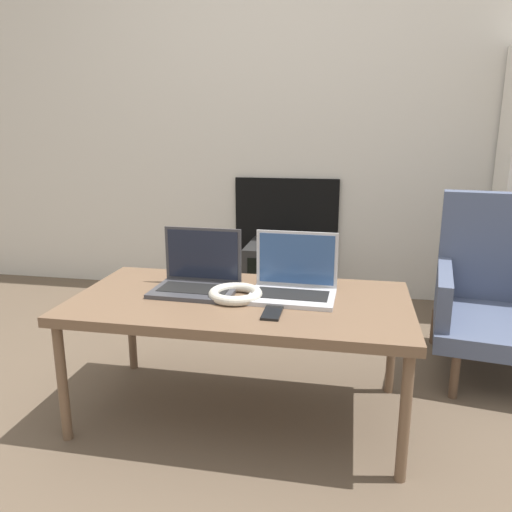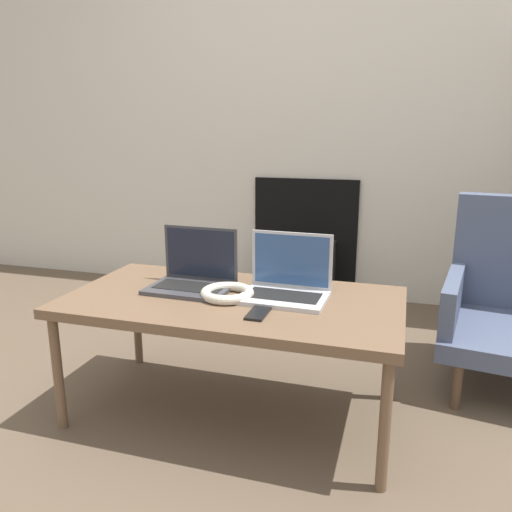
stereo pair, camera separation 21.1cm
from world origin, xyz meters
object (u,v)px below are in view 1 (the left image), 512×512
at_px(laptop_right, 294,282).
at_px(armchair, 499,287).
at_px(phone, 272,313).
at_px(tv, 281,274).
at_px(laptop_left, 198,277).
at_px(headphones, 235,294).

height_order(laptop_right, armchair, armchair).
height_order(phone, tv, phone).
xyz_separation_m(laptop_left, laptop_right, (0.37, -0.00, 0.00)).
bearing_deg(armchair, laptop_right, -137.41).
bearing_deg(armchair, laptop_left, -146.03).
relative_size(laptop_right, tv, 0.74).
xyz_separation_m(laptop_left, tv, (0.15, 1.24, -0.33)).
bearing_deg(phone, laptop_left, 147.36).
relative_size(laptop_right, phone, 2.34).
height_order(laptop_left, headphones, laptop_left).
xyz_separation_m(laptop_left, phone, (0.33, -0.21, -0.05)).
distance_m(headphones, phone, 0.21).
height_order(headphones, armchair, armchair).
bearing_deg(phone, armchair, 40.82).
xyz_separation_m(laptop_left, armchair, (1.26, 0.60, -0.16)).
bearing_deg(phone, laptop_right, 77.45).
bearing_deg(tv, headphones, -89.28).
xyz_separation_m(phone, armchair, (0.93, 0.81, -0.11)).
height_order(laptop_right, tv, laptop_right).
distance_m(laptop_left, armchair, 1.40).
bearing_deg(tv, armchair, -30.00).
relative_size(phone, tv, 0.31).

